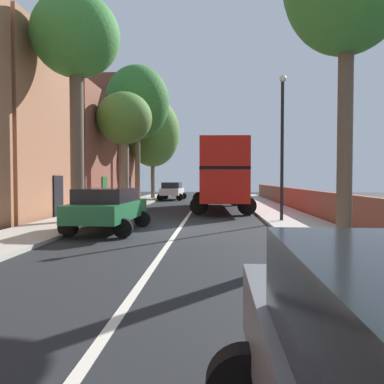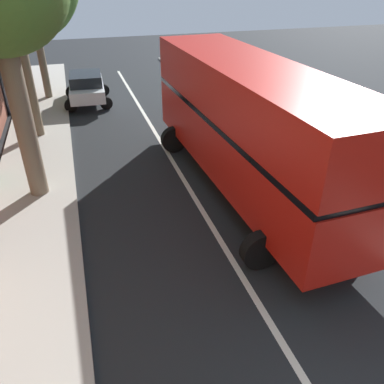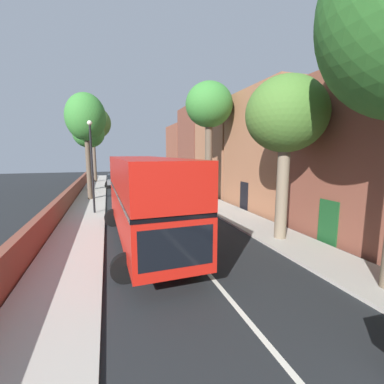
% 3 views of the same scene
% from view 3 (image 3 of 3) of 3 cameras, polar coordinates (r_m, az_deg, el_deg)
% --- Properties ---
extents(ground_plane, '(84.00, 84.00, 0.00)m').
position_cam_3_polar(ground_plane, '(22.04, -8.98, -2.76)').
color(ground_plane, black).
extents(road_centre_line, '(0.16, 54.00, 0.01)m').
position_cam_3_polar(road_centre_line, '(22.04, -8.98, -2.75)').
color(road_centre_line, silver).
rests_on(road_centre_line, ground).
extents(sidewalk_left, '(2.60, 60.00, 0.12)m').
position_cam_3_polar(sidewalk_left, '(23.26, 3.03, -1.92)').
color(sidewalk_left, '#B2ADA3').
rests_on(sidewalk_left, ground).
extents(sidewalk_right, '(2.60, 60.00, 0.12)m').
position_cam_3_polar(sidewalk_right, '(21.85, -21.80, -3.21)').
color(sidewalk_right, '#B2ADA3').
rests_on(sidewalk_right, ground).
extents(terraced_houses_left, '(4.07, 47.68, 10.67)m').
position_cam_3_polar(terraced_houses_left, '(24.14, 11.49, 9.32)').
color(terraced_houses_left, brown).
rests_on(terraced_houses_left, ground).
extents(boundary_wall_right, '(0.36, 54.00, 1.35)m').
position_cam_3_polar(boundary_wall_right, '(21.91, -25.93, -1.80)').
color(boundary_wall_right, brown).
rests_on(boundary_wall_right, ground).
extents(double_decker_bus, '(3.82, 10.69, 4.06)m').
position_cam_3_polar(double_decker_bus, '(12.34, -10.35, -0.58)').
color(double_decker_bus, red).
rests_on(double_decker_bus, ground).
extents(parked_car_black_left_0, '(2.57, 4.38, 1.68)m').
position_cam_3_polar(parked_car_black_left_0, '(41.00, -9.70, 3.77)').
color(parked_car_black_left_0, black).
rests_on(parked_car_black_left_0, ground).
extents(parked_car_grey_right_1, '(2.54, 4.36, 1.61)m').
position_cam_3_polar(parked_car_grey_right_1, '(34.56, -16.48, 2.62)').
color(parked_car_grey_right_1, slate).
rests_on(parked_car_grey_right_1, ground).
extents(parked_car_green_left_2, '(2.61, 4.63, 1.59)m').
position_cam_3_polar(parked_car_green_left_2, '(23.34, -3.34, 0.25)').
color(parked_car_green_left_2, '#1E6038').
rests_on(parked_car_green_left_2, ground).
extents(street_tree_left_0, '(3.73, 3.73, 7.68)m').
position_cam_3_polar(street_tree_left_0, '(13.32, 19.83, 15.20)').
color(street_tree_left_0, '#7A6B56').
rests_on(street_tree_left_0, sidewalk_left).
extents(street_tree_right_1, '(3.40, 3.40, 7.89)m').
position_cam_3_polar(street_tree_right_1, '(32.00, -21.62, 11.58)').
color(street_tree_right_1, brown).
rests_on(street_tree_right_1, sidewalk_right).
extents(street_tree_left_2, '(3.71, 3.71, 9.68)m').
position_cam_3_polar(street_tree_left_2, '(21.66, 3.74, 17.98)').
color(street_tree_left_2, brown).
rests_on(street_tree_left_2, sidewalk_left).
extents(street_tree_right_3, '(5.07, 5.07, 10.79)m').
position_cam_3_polar(street_tree_right_3, '(41.03, -20.89, 13.89)').
color(street_tree_right_3, brown).
rests_on(street_tree_right_3, sidewalk_right).
extents(street_tree_right_5, '(3.43, 3.43, 9.33)m').
position_cam_3_polar(street_tree_right_5, '(25.46, -22.20, 14.73)').
color(street_tree_right_5, brown).
rests_on(street_tree_right_5, sidewalk_right).
extents(lamppost_right, '(0.32, 0.32, 6.31)m').
position_cam_3_polar(lamppost_right, '(19.23, -21.06, 6.57)').
color(lamppost_right, black).
rests_on(lamppost_right, sidewalk_right).
extents(litter_bin_right, '(0.55, 0.55, 1.10)m').
position_cam_3_polar(litter_bin_right, '(32.02, -21.35, 1.49)').
color(litter_bin_right, black).
rests_on(litter_bin_right, sidewalk_right).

